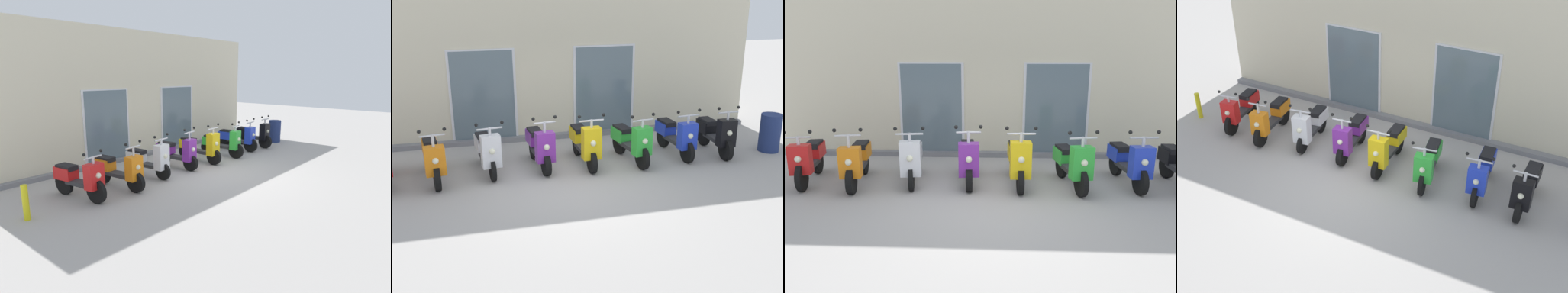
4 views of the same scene
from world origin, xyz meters
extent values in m
plane|color=#A8A39E|center=(0.00, 0.00, 0.00)|extent=(40.00, 40.00, 0.00)
cube|color=beige|center=(0.00, 3.20, 2.05)|extent=(10.89, 0.30, 4.11)
cube|color=slate|center=(0.00, 2.95, 0.06)|extent=(10.89, 0.20, 0.12)
cube|color=silver|center=(-1.51, 3.03, 1.15)|extent=(1.59, 0.04, 2.30)
cube|color=slate|center=(-1.51, 3.01, 1.15)|extent=(1.47, 0.02, 2.22)
cube|color=silver|center=(1.51, 3.03, 1.15)|extent=(1.59, 0.04, 2.30)
cube|color=slate|center=(1.51, 3.01, 1.15)|extent=(1.47, 0.02, 2.22)
cylinder|color=black|center=(-3.55, 0.45, 0.27)|extent=(0.19, 0.54, 0.53)
cylinder|color=black|center=(-3.74, 1.50, 0.27)|extent=(0.19, 0.54, 0.53)
cube|color=#2D2D30|center=(-3.65, 0.97, 0.37)|extent=(0.37, 0.70, 0.09)
cube|color=red|center=(-3.56, 0.49, 0.61)|extent=(0.42, 0.30, 0.56)
sphere|color=#F2EFCC|center=(-3.54, 0.36, 0.65)|extent=(0.12, 0.12, 0.12)
cube|color=red|center=(-3.73, 1.40, 0.54)|extent=(0.39, 0.57, 0.28)
cube|color=black|center=(-3.72, 1.36, 0.68)|extent=(0.34, 0.52, 0.11)
cylinder|color=silver|center=(-3.56, 0.49, 0.95)|extent=(0.06, 0.06, 0.18)
cylinder|color=silver|center=(-3.56, 0.49, 1.02)|extent=(0.45, 0.12, 0.04)
sphere|color=black|center=(-3.34, 0.53, 1.12)|extent=(0.07, 0.07, 0.07)
cylinder|color=black|center=(-2.57, 0.35, 0.25)|extent=(0.18, 0.51, 0.50)
cylinder|color=black|center=(-2.74, 1.49, 0.25)|extent=(0.18, 0.51, 0.50)
cube|color=#2D2D30|center=(-2.65, 0.92, 0.35)|extent=(0.36, 0.75, 0.09)
cube|color=orange|center=(-2.58, 0.39, 0.59)|extent=(0.41, 0.29, 0.57)
sphere|color=#F2EFCC|center=(-2.56, 0.26, 0.63)|extent=(0.12, 0.12, 0.12)
cube|color=orange|center=(-2.72, 1.39, 0.54)|extent=(0.37, 0.56, 0.28)
cube|color=black|center=(-2.72, 1.35, 0.68)|extent=(0.33, 0.51, 0.11)
cylinder|color=silver|center=(-2.58, 0.39, 0.98)|extent=(0.06, 0.06, 0.26)
cylinder|color=silver|center=(-2.58, 0.39, 1.09)|extent=(0.46, 0.10, 0.04)
sphere|color=black|center=(-2.35, 0.42, 1.19)|extent=(0.07, 0.07, 0.07)
sphere|color=black|center=(-2.80, 0.35, 1.19)|extent=(0.07, 0.07, 0.07)
cylinder|color=black|center=(-1.51, 0.56, 0.23)|extent=(0.15, 0.46, 0.45)
cylinder|color=black|center=(-1.65, 1.60, 0.23)|extent=(0.15, 0.46, 0.45)
cube|color=#2D2D30|center=(-1.58, 1.08, 0.33)|extent=(0.35, 0.68, 0.09)
cube|color=white|center=(-1.51, 0.60, 0.62)|extent=(0.41, 0.29, 0.66)
sphere|color=#F2EFCC|center=(-1.50, 0.47, 0.66)|extent=(0.12, 0.12, 0.12)
cube|color=white|center=(-1.64, 1.50, 0.51)|extent=(0.37, 0.56, 0.28)
cube|color=black|center=(-1.63, 1.46, 0.65)|extent=(0.32, 0.51, 0.11)
cylinder|color=silver|center=(-1.51, 0.60, 1.02)|extent=(0.06, 0.06, 0.18)
cylinder|color=silver|center=(-1.51, 0.60, 1.09)|extent=(0.50, 0.10, 0.04)
sphere|color=black|center=(-1.27, 0.63, 1.19)|extent=(0.07, 0.07, 0.07)
sphere|color=black|center=(-1.76, 0.56, 1.19)|extent=(0.07, 0.07, 0.07)
cylinder|color=black|center=(-0.42, 0.57, 0.23)|extent=(0.17, 0.47, 0.47)
cylinder|color=black|center=(-0.53, 1.61, 0.23)|extent=(0.17, 0.47, 0.47)
cube|color=#2D2D30|center=(-0.47, 1.09, 0.33)|extent=(0.32, 0.67, 0.09)
cube|color=purple|center=(-0.43, 0.61, 0.61)|extent=(0.40, 0.28, 0.63)
sphere|color=#F2EFCC|center=(-0.41, 0.48, 0.65)|extent=(0.12, 0.12, 0.12)
cube|color=purple|center=(-0.52, 1.51, 0.54)|extent=(0.35, 0.55, 0.28)
cube|color=black|center=(-0.51, 1.47, 0.68)|extent=(0.31, 0.50, 0.11)
cylinder|color=silver|center=(-0.43, 0.61, 1.02)|extent=(0.06, 0.06, 0.24)
cylinder|color=silver|center=(-0.43, 0.61, 1.12)|extent=(0.45, 0.08, 0.04)
sphere|color=black|center=(-0.20, 0.63, 1.22)|extent=(0.07, 0.07, 0.07)
sphere|color=black|center=(-0.65, 0.59, 1.22)|extent=(0.07, 0.07, 0.07)
cylinder|color=black|center=(0.53, 0.47, 0.24)|extent=(0.13, 0.49, 0.49)
cylinder|color=black|center=(0.48, 1.62, 0.24)|extent=(0.13, 0.49, 0.49)
cube|color=#2D2D30|center=(0.50, 1.05, 0.34)|extent=(0.29, 0.73, 0.09)
cube|color=yellow|center=(0.53, 0.51, 0.64)|extent=(0.39, 0.26, 0.67)
sphere|color=#F2EFCC|center=(0.53, 0.38, 0.68)|extent=(0.12, 0.12, 0.12)
cube|color=yellow|center=(0.48, 1.52, 0.53)|extent=(0.32, 0.53, 0.28)
cube|color=black|center=(0.48, 1.48, 0.67)|extent=(0.28, 0.49, 0.11)
cylinder|color=silver|center=(0.53, 0.51, 1.05)|extent=(0.06, 0.06, 0.19)
cylinder|color=silver|center=(0.53, 0.51, 1.13)|extent=(0.51, 0.06, 0.04)
sphere|color=black|center=(0.78, 0.52, 1.23)|extent=(0.07, 0.07, 0.07)
sphere|color=black|center=(0.27, 0.50, 1.23)|extent=(0.07, 0.07, 0.07)
cylinder|color=black|center=(1.62, 0.40, 0.26)|extent=(0.17, 0.52, 0.51)
cylinder|color=black|center=(1.44, 1.46, 0.26)|extent=(0.17, 0.52, 0.51)
cube|color=#2D2D30|center=(1.53, 0.93, 0.36)|extent=(0.37, 0.70, 0.09)
cube|color=green|center=(1.61, 0.44, 0.62)|extent=(0.41, 0.30, 0.60)
sphere|color=#F2EFCC|center=(1.63, 0.32, 0.66)|extent=(0.12, 0.12, 0.12)
cube|color=green|center=(1.46, 1.36, 0.50)|extent=(0.38, 0.56, 0.28)
cube|color=black|center=(1.46, 1.32, 0.64)|extent=(0.34, 0.52, 0.11)
cylinder|color=silver|center=(1.61, 0.44, 1.00)|extent=(0.06, 0.06, 0.20)
cylinder|color=silver|center=(1.61, 0.44, 1.08)|extent=(0.50, 0.12, 0.04)
sphere|color=black|center=(1.86, 0.49, 1.18)|extent=(0.07, 0.07, 0.07)
sphere|color=black|center=(1.36, 0.40, 1.18)|extent=(0.07, 0.07, 0.07)
cylinder|color=black|center=(2.71, 0.54, 0.25)|extent=(0.14, 0.51, 0.50)
cylinder|color=black|center=(2.61, 1.67, 0.25)|extent=(0.14, 0.51, 0.50)
cube|color=#2D2D30|center=(2.66, 1.10, 0.35)|extent=(0.32, 0.73, 0.09)
cube|color=#1E38C6|center=(2.71, 0.58, 0.61)|extent=(0.40, 0.27, 0.59)
sphere|color=#F2EFCC|center=(2.72, 0.45, 0.65)|extent=(0.12, 0.12, 0.12)
cube|color=#1E38C6|center=(2.62, 1.57, 0.51)|extent=(0.34, 0.54, 0.28)
cube|color=black|center=(2.62, 1.53, 0.65)|extent=(0.30, 0.50, 0.11)
cylinder|color=silver|center=(2.71, 0.58, 0.98)|extent=(0.06, 0.06, 0.21)
cylinder|color=silver|center=(2.71, 0.58, 1.07)|extent=(0.52, 0.08, 0.04)
sphere|color=black|center=(2.96, 0.60, 1.17)|extent=(0.07, 0.07, 0.07)
sphere|color=black|center=(2.45, 0.55, 1.17)|extent=(0.07, 0.07, 0.07)
cylinder|color=black|center=(3.62, 1.54, 0.26)|extent=(0.11, 0.51, 0.51)
cube|color=black|center=(3.62, 1.44, 0.50)|extent=(0.30, 0.52, 0.28)
cube|color=black|center=(3.62, 1.40, 0.64)|extent=(0.26, 0.48, 0.11)
camera|label=1|loc=(-7.06, -5.53, 2.73)|focal=29.88mm
camera|label=2|loc=(-1.86, -8.62, 3.87)|focal=44.45mm
camera|label=3|loc=(0.09, -6.01, 2.57)|focal=34.33mm
camera|label=4|loc=(4.79, -7.77, 6.60)|focal=47.50mm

